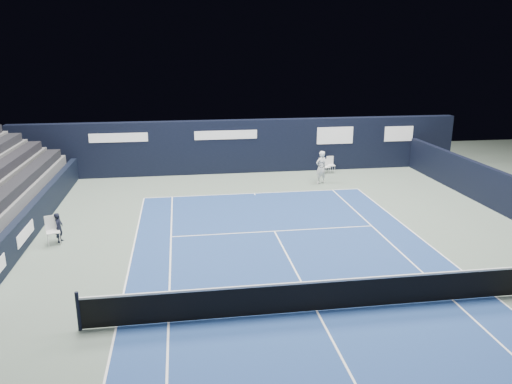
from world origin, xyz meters
TOP-DOWN VIEW (x-y plane):
  - ground at (0.00, 2.00)m, footprint 48.00×48.00m
  - court_surface at (0.00, 0.00)m, footprint 10.97×23.77m
  - folding_chair_back_a at (4.80, 15.47)m, footprint 0.42×0.45m
  - folding_chair_back_b at (5.10, 15.60)m, footprint 0.45×0.44m
  - line_judge_chair at (-8.48, 6.40)m, footprint 0.59×0.58m
  - line_judge at (-8.28, 6.56)m, footprint 0.34×0.46m
  - court_markings at (0.00, 0.00)m, footprint 11.03×23.83m
  - tennis_net at (0.00, 0.00)m, footprint 12.90×0.10m
  - back_sponsor_wall at (0.01, 16.50)m, footprint 26.00×0.63m
  - side_barrier_left at (-9.50, 5.97)m, footprint 0.33×22.00m
  - tennis_player at (3.87, 13.30)m, footprint 0.77×0.93m

SIDE VIEW (x-z plane):
  - ground at x=0.00m, z-range 0.00..0.00m
  - court_surface at x=0.00m, z-range 0.00..0.01m
  - court_markings at x=0.00m, z-range 0.01..0.01m
  - tennis_net at x=0.00m, z-range -0.04..1.06m
  - folding_chair_back_b at x=5.10m, z-range 0.07..1.03m
  - folding_chair_back_a at x=4.80m, z-range 0.14..0.99m
  - line_judge at x=-8.28m, z-range 0.00..1.15m
  - side_barrier_left at x=-9.50m, z-range 0.00..1.20m
  - line_judge_chair at x=-8.48m, z-range 0.07..1.15m
  - tennis_player at x=3.87m, z-range 0.00..1.79m
  - back_sponsor_wall at x=0.01m, z-range 0.00..3.10m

